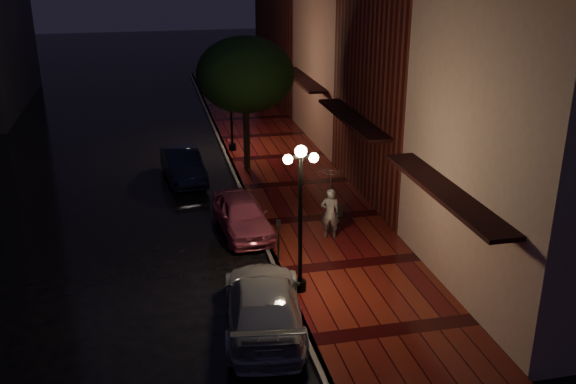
{
  "coord_description": "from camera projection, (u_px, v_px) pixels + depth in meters",
  "views": [
    {
      "loc": [
        -3.48,
        -20.68,
        9.29
      ],
      "look_at": [
        1.02,
        -0.42,
        1.4
      ],
      "focal_mm": 40.0,
      "sensor_mm": 36.0,
      "label": 1
    }
  ],
  "objects": [
    {
      "name": "streetlamp_far",
      "position": [
        231.0,
        100.0,
        30.24
      ],
      "size": [
        0.96,
        0.36,
        4.31
      ],
      "color": "black",
      "rests_on": "sidewalk"
    },
    {
      "name": "street_tree",
      "position": [
        245.0,
        77.0,
        26.96
      ],
      "size": [
        4.16,
        4.16,
        5.8
      ],
      "color": "black",
      "rests_on": "sidewalk"
    },
    {
      "name": "ground",
      "position": [
        258.0,
        227.0,
        22.88
      ],
      "size": [
        120.0,
        120.0,
        0.0
      ],
      "primitive_type": "plane",
      "color": "black",
      "rests_on": "ground"
    },
    {
      "name": "silver_car",
      "position": [
        264.0,
        304.0,
        16.53
      ],
      "size": [
        2.64,
        5.13,
        1.42
      ],
      "primitive_type": "imported",
      "rotation": [
        0.0,
        0.0,
        3.01
      ],
      "color": "#A0A1A7",
      "rests_on": "ground"
    },
    {
      "name": "curb",
      "position": [
        258.0,
        225.0,
        22.85
      ],
      "size": [
        0.25,
        60.0,
        0.15
      ],
      "primitive_type": "cube",
      "color": "#595451",
      "rests_on": "ground"
    },
    {
      "name": "woman_with_umbrella",
      "position": [
        331.0,
        193.0,
        21.16
      ],
      "size": [
        1.01,
        1.03,
        2.43
      ],
      "rotation": [
        0.0,
        0.0,
        2.74
      ],
      "color": "white",
      "rests_on": "sidewalk"
    },
    {
      "name": "storefront_extra",
      "position": [
        310.0,
        21.0,
        40.77
      ],
      "size": [
        5.0,
        12.0,
        10.0
      ],
      "primitive_type": "cube",
      "color": "#511914",
      "rests_on": "ground"
    },
    {
      "name": "storefront_near",
      "position": [
        549.0,
        148.0,
        17.31
      ],
      "size": [
        5.0,
        8.0,
        8.5
      ],
      "primitive_type": "cube",
      "color": "gray",
      "rests_on": "ground"
    },
    {
      "name": "storefront_far",
      "position": [
        360.0,
        52.0,
        31.82
      ],
      "size": [
        5.0,
        8.0,
        9.0
      ],
      "primitive_type": "cube",
      "color": "#8C5951",
      "rests_on": "ground"
    },
    {
      "name": "storefront_mid",
      "position": [
        429.0,
        56.0,
        24.17
      ],
      "size": [
        5.0,
        8.0,
        11.0
      ],
      "primitive_type": "cube",
      "color": "#511914",
      "rests_on": "ground"
    },
    {
      "name": "parking_meter",
      "position": [
        278.0,
        236.0,
        19.87
      ],
      "size": [
        0.14,
        0.12,
        1.34
      ],
      "rotation": [
        0.0,
        0.0,
        -0.3
      ],
      "color": "black",
      "rests_on": "sidewalk"
    },
    {
      "name": "pink_car",
      "position": [
        242.0,
        215.0,
        22.18
      ],
      "size": [
        1.94,
        4.05,
        1.34
      ],
      "primitive_type": "imported",
      "rotation": [
        0.0,
        0.0,
        0.09
      ],
      "color": "#C04F6C",
      "rests_on": "ground"
    },
    {
      "name": "sidewalk",
      "position": [
        318.0,
        219.0,
        23.31
      ],
      "size": [
        4.5,
        60.0,
        0.15
      ],
      "primitive_type": "cube",
      "color": "#420B0D",
      "rests_on": "ground"
    },
    {
      "name": "streetlamp_near",
      "position": [
        300.0,
        211.0,
        17.46
      ],
      "size": [
        0.96,
        0.36,
        4.31
      ],
      "color": "black",
      "rests_on": "sidewalk"
    },
    {
      "name": "navy_car",
      "position": [
        183.0,
        165.0,
        27.24
      ],
      "size": [
        1.87,
        4.19,
        1.33
      ],
      "primitive_type": "imported",
      "rotation": [
        0.0,
        0.0,
        0.12
      ],
      "color": "black",
      "rests_on": "ground"
    }
  ]
}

